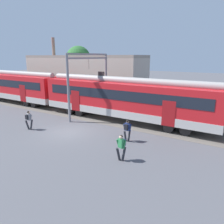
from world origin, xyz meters
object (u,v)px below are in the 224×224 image
object	(u,v)px
commuter_train	(61,91)
pedestrian_grey	(29,119)
pedestrian_navy	(127,129)
pedestrian_green	(121,145)

from	to	relation	value
commuter_train	pedestrian_grey	world-z (taller)	commuter_train
pedestrian_grey	pedestrian_navy	xyz separation A→B (m)	(8.54, 2.17, 0.00)
commuter_train	pedestrian_grey	xyz separation A→B (m)	(2.85, -6.81, -1.26)
pedestrian_green	pedestrian_navy	bearing A→B (deg)	112.28
commuter_train	pedestrian_grey	size ratio (longest dim) A/B	22.83
pedestrian_grey	pedestrian_green	size ratio (longest dim) A/B	1.00
pedestrian_grey	pedestrian_green	world-z (taller)	same
pedestrian_navy	pedestrian_green	world-z (taller)	same
commuter_train	pedestrian_green	bearing A→B (deg)	-31.04
pedestrian_navy	pedestrian_green	bearing A→B (deg)	-67.72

